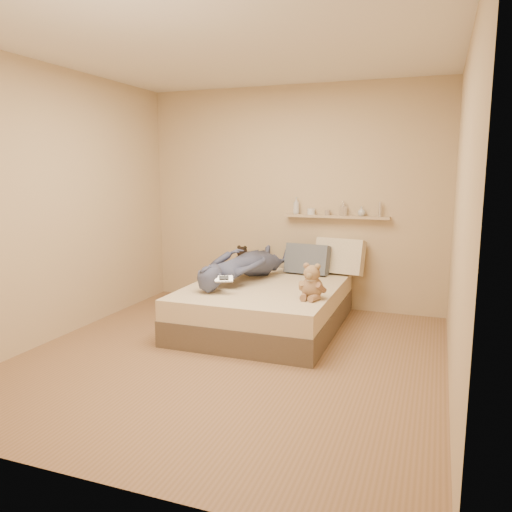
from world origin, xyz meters
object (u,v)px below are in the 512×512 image
at_px(pillow_cream, 340,257).
at_px(wall_shelf, 337,217).
at_px(bed, 265,306).
at_px(game_console, 224,279).
at_px(dark_plush, 242,259).
at_px(person, 244,264).
at_px(pillow_grey, 307,259).
at_px(teddy_bear, 312,284).

bearing_deg(pillow_cream, wall_shelf, 128.52).
bearing_deg(bed, game_console, -114.46).
distance_m(bed, wall_shelf, 1.38).
height_order(dark_plush, person, person).
bearing_deg(wall_shelf, pillow_grey, -142.14).
distance_m(game_console, dark_plush, 1.22).
height_order(bed, person, person).
distance_m(dark_plush, person, 0.59).
bearing_deg(person, pillow_cream, -130.27).
bearing_deg(bed, pillow_cream, 53.56).
height_order(game_console, pillow_cream, pillow_cream).
xyz_separation_m(teddy_bear, person, (-0.88, 0.51, 0.04)).
distance_m(teddy_bear, wall_shelf, 1.39).
bearing_deg(dark_plush, pillow_grey, 2.10).
distance_m(teddy_bear, person, 1.01).
xyz_separation_m(bed, dark_plush, (-0.52, 0.66, 0.35)).
height_order(bed, game_console, game_console).
bearing_deg(game_console, dark_plush, 103.38).
distance_m(pillow_grey, person, 0.80).
bearing_deg(pillow_cream, dark_plush, -171.51).
relative_size(game_console, pillow_cream, 0.34).
height_order(game_console, dark_plush, dark_plush).
bearing_deg(teddy_bear, dark_plush, 136.54).
relative_size(teddy_bear, dark_plush, 1.15).
height_order(teddy_bear, person, person).
height_order(dark_plush, wall_shelf, wall_shelf).
xyz_separation_m(dark_plush, pillow_grey, (0.79, 0.03, 0.04)).
bearing_deg(person, bed, 169.30).
relative_size(bed, wall_shelf, 1.58).
xyz_separation_m(bed, person, (-0.29, 0.12, 0.40)).
bearing_deg(wall_shelf, person, -136.68).
bearing_deg(pillow_cream, person, -141.70).
height_order(game_console, wall_shelf, wall_shelf).
height_order(game_console, pillow_grey, pillow_grey).
distance_m(game_console, person, 0.64).
distance_m(dark_plush, pillow_cream, 1.15).
relative_size(bed, person, 1.28).
bearing_deg(bed, wall_shelf, 58.82).
xyz_separation_m(pillow_grey, wall_shelf, (0.28, 0.22, 0.48)).
relative_size(teddy_bear, pillow_grey, 0.68).
distance_m(pillow_grey, wall_shelf, 0.60).
height_order(bed, dark_plush, dark_plush).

